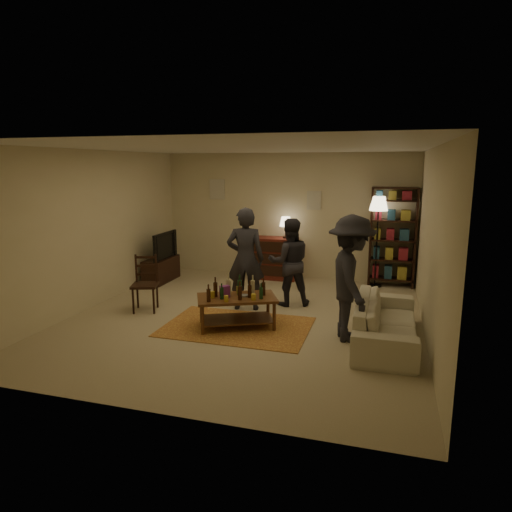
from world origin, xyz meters
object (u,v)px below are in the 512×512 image
at_px(coffee_table, 236,301).
at_px(sofa, 386,321).
at_px(dining_chair, 145,281).
at_px(person_right, 289,262).
at_px(person_by_sofa, 351,279).
at_px(dresser, 274,257).
at_px(bookshelf, 393,236).
at_px(floor_lamp, 378,210).
at_px(tv_stand, 161,263).
at_px(person_left, 245,259).

xyz_separation_m(coffee_table, sofa, (2.19, 0.03, -0.11)).
relative_size(dining_chair, person_right, 0.63).
distance_m(sofa, person_right, 2.19).
bearing_deg(coffee_table, dining_chair, 167.76).
bearing_deg(person_by_sofa, dresser, 14.61).
bearing_deg(bookshelf, sofa, -90.82).
distance_m(coffee_table, sofa, 2.20).
height_order(coffee_table, dresser, dresser).
xyz_separation_m(floor_lamp, person_right, (-1.42, -1.72, -0.79)).
relative_size(floor_lamp, sofa, 0.88).
bearing_deg(dining_chair, tv_stand, 91.83).
bearing_deg(tv_stand, coffee_table, -42.29).
xyz_separation_m(dining_chair, person_right, (2.28, 0.98, 0.27)).
xyz_separation_m(dresser, person_left, (0.05, -2.23, 0.40)).
relative_size(dresser, bookshelf, 0.67).
bearing_deg(dresser, person_left, -88.62).
height_order(coffee_table, floor_lamp, floor_lamp).
distance_m(dresser, person_right, 1.94).
height_order(coffee_table, sofa, coffee_table).
bearing_deg(floor_lamp, dresser, 178.30).
bearing_deg(person_right, person_left, 12.77).
height_order(tv_stand, person_right, person_right).
distance_m(sofa, person_left, 2.57).
xyz_separation_m(bookshelf, floor_lamp, (-0.30, -0.13, 0.53)).
bearing_deg(tv_stand, dresser, 22.07).
bearing_deg(person_right, sofa, 120.17).
height_order(dresser, bookshelf, bookshelf).
xyz_separation_m(bookshelf, person_by_sofa, (-0.55, -3.22, -0.14)).
height_order(coffee_table, dining_chair, dining_chair).
height_order(dresser, sofa, dresser).
xyz_separation_m(coffee_table, person_by_sofa, (1.69, -0.01, 0.47)).
bearing_deg(dining_chair, sofa, -23.70).
relative_size(bookshelf, person_left, 1.15).
xyz_separation_m(person_right, person_by_sofa, (1.17, -1.37, 0.12)).
height_order(dresser, person_by_sofa, person_by_sofa).
height_order(person_left, person_right, person_left).
distance_m(tv_stand, person_by_sofa, 4.74).
bearing_deg(sofa, person_right, 51.46).
relative_size(dining_chair, sofa, 0.46).
relative_size(dresser, person_right, 0.88).
distance_m(floor_lamp, person_by_sofa, 3.17).
bearing_deg(sofa, person_by_sofa, 94.45).
distance_m(bookshelf, sofa, 3.26).
height_order(dining_chair, bookshelf, bookshelf).
relative_size(coffee_table, person_by_sofa, 0.75).
distance_m(coffee_table, bookshelf, 3.96).
height_order(tv_stand, person_left, person_left).
xyz_separation_m(coffee_table, person_left, (-0.14, 0.91, 0.46)).
distance_m(coffee_table, tv_stand, 3.31).
relative_size(tv_stand, sofa, 0.51).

